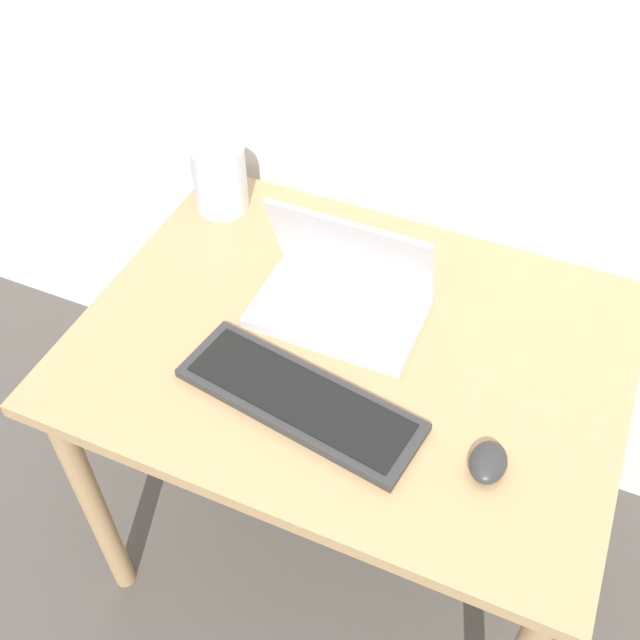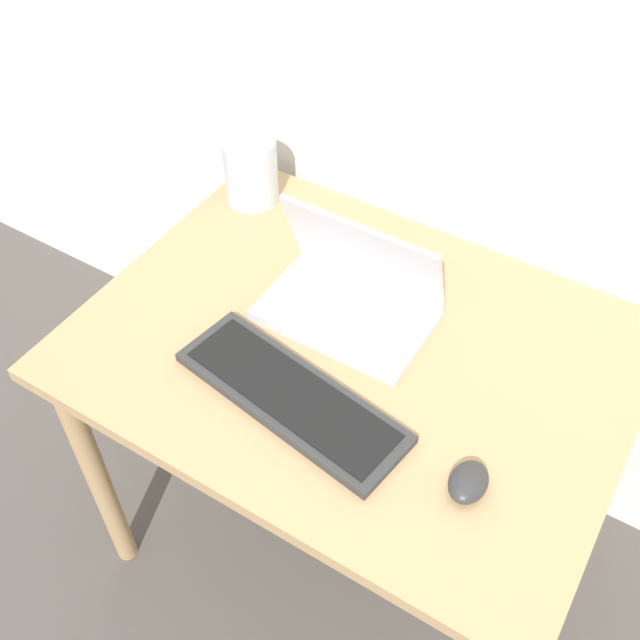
% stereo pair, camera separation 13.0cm
% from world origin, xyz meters
% --- Properties ---
extents(wall_back, '(6.00, 0.05, 2.50)m').
position_xyz_m(wall_back, '(0.00, 0.84, 1.25)').
color(wall_back, silver).
rests_on(wall_back, ground_plane).
extents(desk, '(1.03, 0.78, 0.77)m').
position_xyz_m(desk, '(0.00, 0.39, 0.66)').
color(desk, tan).
rests_on(desk, ground_plane).
extents(laptop, '(0.33, 0.21, 0.22)m').
position_xyz_m(laptop, '(-0.05, 0.47, 0.82)').
color(laptop, silver).
rests_on(laptop, desk).
extents(keyboard, '(0.46, 0.22, 0.02)m').
position_xyz_m(keyboard, '(-0.03, 0.22, 0.78)').
color(keyboard, '#2D2D2D').
rests_on(keyboard, desk).
extents(mouse, '(0.06, 0.08, 0.03)m').
position_xyz_m(mouse, '(0.31, 0.22, 0.79)').
color(mouse, '#2D2D2D').
rests_on(mouse, desk).
extents(vase, '(0.12, 0.12, 0.22)m').
position_xyz_m(vase, '(-0.42, 0.66, 0.88)').
color(vase, silver).
rests_on(vase, desk).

